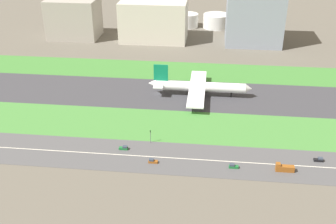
# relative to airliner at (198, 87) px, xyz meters

# --- Properties ---
(ground_plane) EXTENTS (800.00, 800.00, 0.00)m
(ground_plane) POSITION_rel_airliner_xyz_m (-25.69, -0.00, -6.23)
(ground_plane) COLOR #5B564C
(runway) EXTENTS (280.00, 46.00, 0.10)m
(runway) POSITION_rel_airliner_xyz_m (-25.69, -0.00, -6.18)
(runway) COLOR #38383D
(runway) RESTS_ON ground_plane
(grass_median_north) EXTENTS (280.00, 36.00, 0.10)m
(grass_median_north) POSITION_rel_airliner_xyz_m (-25.69, 41.00, -6.18)
(grass_median_north) COLOR #3D7A33
(grass_median_north) RESTS_ON ground_plane
(grass_median_south) EXTENTS (280.00, 36.00, 0.10)m
(grass_median_south) POSITION_rel_airliner_xyz_m (-25.69, -41.00, -6.18)
(grass_median_south) COLOR #427F38
(grass_median_south) RESTS_ON ground_plane
(highway) EXTENTS (280.00, 28.00, 0.10)m
(highway) POSITION_rel_airliner_xyz_m (-25.69, -73.00, -6.18)
(highway) COLOR #4C4C4F
(highway) RESTS_ON ground_plane
(highway_centerline) EXTENTS (266.00, 0.50, 0.01)m
(highway_centerline) POSITION_rel_airliner_xyz_m (-25.69, -73.00, -6.13)
(highway_centerline) COLOR silver
(highway_centerline) RESTS_ON highway
(airliner) EXTENTS (65.00, 56.00, 19.70)m
(airliner) POSITION_rel_airliner_xyz_m (0.00, 0.00, 0.00)
(airliner) COLOR white
(airliner) RESTS_ON runway
(truck_0) EXTENTS (8.40, 2.50, 4.00)m
(truck_0) POSITION_rel_airliner_xyz_m (43.38, -78.00, -4.56)
(truck_0) COLOR brown
(truck_0) RESTS_ON highway
(car_4) EXTENTS (4.40, 1.80, 2.00)m
(car_4) POSITION_rel_airliner_xyz_m (20.28, -78.00, -5.31)
(car_4) COLOR #19662D
(car_4) RESTS_ON highway
(car_2) EXTENTS (4.40, 1.80, 2.00)m
(car_2) POSITION_rel_airliner_xyz_m (-17.41, -78.00, -5.31)
(car_2) COLOR brown
(car_2) RESTS_ON highway
(car_3) EXTENTS (4.40, 1.80, 2.00)m
(car_3) POSITION_rel_airliner_xyz_m (60.97, -68.00, -5.31)
(car_3) COLOR black
(car_3) RESTS_ON highway
(car_1) EXTENTS (4.40, 1.80, 2.00)m
(car_1) POSITION_rel_airliner_xyz_m (-33.35, -68.00, -5.31)
(car_1) COLOR #19662D
(car_1) RESTS_ON highway
(traffic_light) EXTENTS (0.36, 0.50, 7.20)m
(traffic_light) POSITION_rel_airliner_xyz_m (-21.11, -60.01, -1.94)
(traffic_light) COLOR #4C4C51
(traffic_light) RESTS_ON highway
(terminal_building) EXTENTS (43.60, 32.60, 34.14)m
(terminal_building) POSITION_rel_airliner_xyz_m (-115.69, 114.00, 10.84)
(terminal_building) COLOR #9E998E
(terminal_building) RESTS_ON ground_plane
(hangar_building) EXTENTS (56.98, 35.86, 34.32)m
(hangar_building) POSITION_rel_airliner_xyz_m (-43.92, 114.00, 10.93)
(hangar_building) COLOR beige
(hangar_building) RESTS_ON ground_plane
(office_tower) EXTENTS (46.73, 37.07, 54.73)m
(office_tower) POSITION_rel_airliner_xyz_m (41.68, 114.00, 21.13)
(office_tower) COLOR gray
(office_tower) RESTS_ON ground_plane
(fuel_tank_west) EXTENTS (20.32, 20.32, 12.77)m
(fuel_tank_west) POSITION_rel_airliner_xyz_m (-17.40, 159.00, 0.16)
(fuel_tank_west) COLOR silver
(fuel_tank_west) RESTS_ON ground_plane
(fuel_tank_centre) EXTENTS (25.57, 25.57, 12.97)m
(fuel_tank_centre) POSITION_rel_airliner_xyz_m (10.48, 159.00, 0.25)
(fuel_tank_centre) COLOR silver
(fuel_tank_centre) RESTS_ON ground_plane
(fuel_tank_east) EXTENTS (21.97, 21.97, 13.14)m
(fuel_tank_east) POSITION_rel_airliner_xyz_m (46.34, 159.00, 0.34)
(fuel_tank_east) COLOR silver
(fuel_tank_east) RESTS_ON ground_plane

